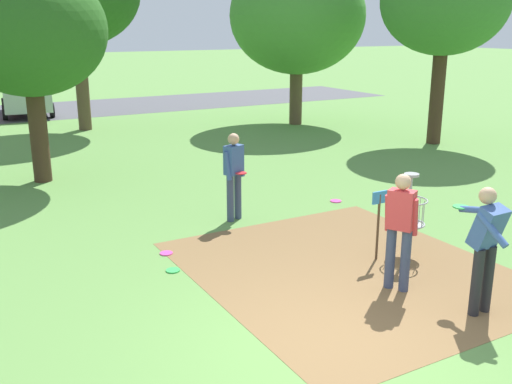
{
  "coord_description": "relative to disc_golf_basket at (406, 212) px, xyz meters",
  "views": [
    {
      "loc": [
        -3.82,
        -4.91,
        3.66
      ],
      "look_at": [
        0.78,
        3.21,
        1.0
      ],
      "focal_mm": 41.08,
      "sensor_mm": 36.0,
      "label": 1
    }
  ],
  "objects": [
    {
      "name": "dirt_tee_pad",
      "position": [
        -1.17,
        -0.03,
        -0.75
      ],
      "size": [
        4.48,
        5.12,
        0.01
      ],
      "primitive_type": "cube",
      "color": "brown",
      "rests_on": "ground"
    },
    {
      "name": "player_throwing",
      "position": [
        -0.98,
        -0.91,
        0.21
      ],
      "size": [
        0.45,
        0.49,
        1.71
      ],
      "color": "#384260",
      "rests_on": "ground"
    },
    {
      "name": "player_waiting_left",
      "position": [
        -0.53,
        -1.99,
        0.23
      ],
      "size": [
        0.47,
        1.12,
        1.71
      ],
      "color": "#232328",
      "rests_on": "ground"
    },
    {
      "name": "tree_mid_right",
      "position": [
        7.6,
        6.72,
        3.62
      ],
      "size": [
        3.89,
        3.89,
        6.06
      ],
      "color": "#422D1E",
      "rests_on": "ground"
    },
    {
      "name": "frisbee_mid_grass",
      "position": [
        -3.38,
        1.99,
        -0.74
      ],
      "size": [
        0.21,
        0.21,
        0.02
      ],
      "primitive_type": "cylinder",
      "color": "#E53D99",
      "rests_on": "ground"
    },
    {
      "name": "player_foreground_watching",
      "position": [
        -1.57,
        3.01,
        0.21
      ],
      "size": [
        0.5,
        0.45,
        1.71
      ],
      "color": "#384260",
      "rests_on": "ground"
    },
    {
      "name": "ground_plane",
      "position": [
        -2.73,
        -1.74,
        -0.75
      ],
      "size": [
        160.0,
        160.0,
        0.0
      ],
      "primitive_type": "plane",
      "color": "#5B8942"
    },
    {
      "name": "tree_far_left",
      "position": [
        5.83,
        12.14,
        3.24
      ],
      "size": [
        4.99,
        4.99,
        6.13
      ],
      "color": "brown",
      "rests_on": "ground"
    },
    {
      "name": "parking_lot_strip",
      "position": [
        -2.73,
        20.63,
        -0.75
      ],
      "size": [
        36.0,
        6.0,
        0.01
      ],
      "primitive_type": "cube",
      "color": "#4C4C51",
      "rests_on": "ground"
    },
    {
      "name": "frisbee_by_tee",
      "position": [
        -3.55,
        1.27,
        -0.74
      ],
      "size": [
        0.22,
        0.22,
        0.02
      ],
      "primitive_type": "cylinder",
      "color": "green",
      "rests_on": "ground"
    },
    {
      "name": "frisbee_near_basket",
      "position": [
        0.91,
        3.03,
        -0.74
      ],
      "size": [
        0.24,
        0.24,
        0.02
      ],
      "primitive_type": "cylinder",
      "color": "#E53D99",
      "rests_on": "ground"
    },
    {
      "name": "parked_car_center_right",
      "position": [
        -2.75,
        19.88,
        0.17
      ],
      "size": [
        2.33,
        4.38,
        1.84
      ],
      "color": "#B2B7BC",
      "rests_on": "ground"
    },
    {
      "name": "tree_near_left",
      "position": [
        -4.27,
        7.95,
        2.79
      ],
      "size": [
        3.56,
        3.56,
        5.08
      ],
      "color": "#422D1E",
      "rests_on": "ground"
    },
    {
      "name": "disc_golf_basket",
      "position": [
        0.0,
        0.0,
        0.0
      ],
      "size": [
        0.98,
        0.58,
        1.39
      ],
      "color": "#9E9EA3",
      "rests_on": "ground"
    }
  ]
}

